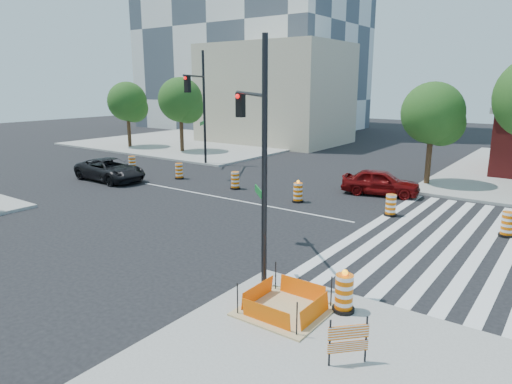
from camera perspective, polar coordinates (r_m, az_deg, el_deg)
ground at (r=24.49m, az=-2.89°, el=-0.97°), size 120.00×120.00×0.00m
sidewalk_nw at (r=49.47m, az=-6.12°, el=6.38°), size 22.00×22.00×0.15m
crosswalk_east at (r=19.83m, az=22.76°, el=-5.50°), size 6.75×13.50×0.01m
lane_centerline at (r=24.48m, az=-2.89°, el=-0.96°), size 14.00×0.12×0.01m
excavation_pit at (r=12.59m, az=3.64°, el=-14.34°), size 2.20×2.20×0.90m
beige_midrise at (r=48.59m, az=2.37°, el=12.14°), size 14.00×10.00×10.00m
red_coupe at (r=26.32m, az=15.31°, el=1.19°), size 4.50×2.59×1.44m
dark_suv at (r=30.63m, az=-17.77°, el=2.68°), size 5.19×2.51×1.42m
signal_pole_se at (r=14.24m, az=-0.12°, el=6.84°), size 4.03×3.88×7.23m
signal_pole_nw at (r=32.97m, az=-7.11°, el=11.56°), size 3.37×5.42×8.26m
pit_drum at (r=12.60m, az=10.93°, el=-12.41°), size 0.60×0.60×1.19m
barricade at (r=10.45m, az=11.44°, el=-17.56°), size 0.67×0.69×1.08m
tree_north_a at (r=45.55m, az=-15.71°, el=10.56°), size 3.72×3.68×6.25m
tree_north_b at (r=41.42m, az=-9.34°, el=11.00°), size 3.92×3.90×6.63m
tree_north_c at (r=29.23m, az=21.28°, el=8.76°), size 3.67×3.65×6.20m
median_drum_0 at (r=33.83m, az=-15.21°, el=3.42°), size 0.60×0.60×1.02m
median_drum_1 at (r=30.16m, az=-9.58°, el=2.53°), size 0.60×0.60×1.02m
median_drum_2 at (r=26.88m, az=-2.61°, el=1.38°), size 0.60×0.60×1.02m
median_drum_3 at (r=23.96m, az=5.26°, el=-0.13°), size 0.60×0.60×1.18m
median_drum_4 at (r=22.32m, az=16.48°, el=-1.68°), size 0.60×0.60×1.02m
median_drum_5 at (r=21.17m, az=28.91°, el=-3.64°), size 0.60×0.60×1.02m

